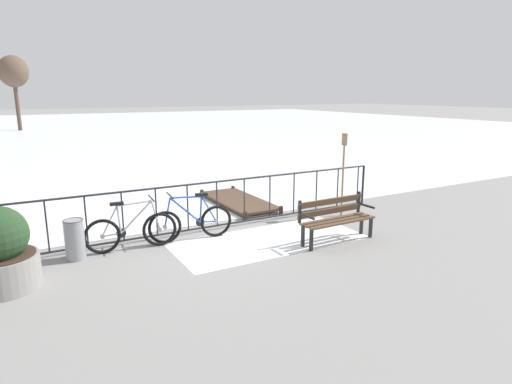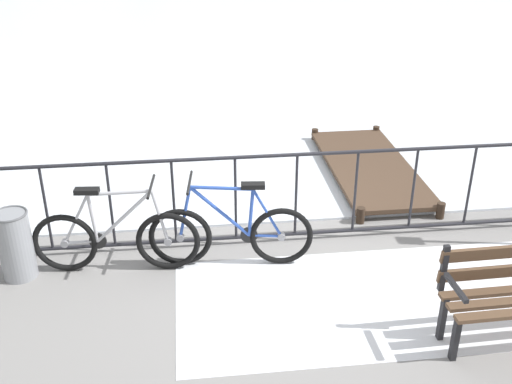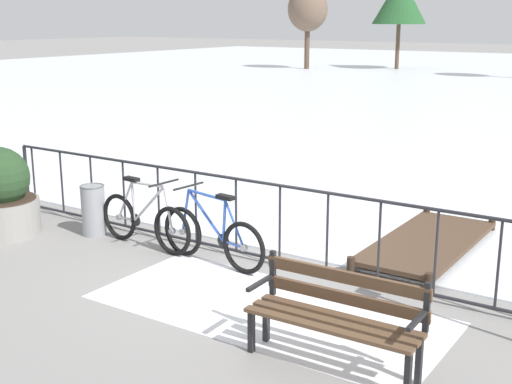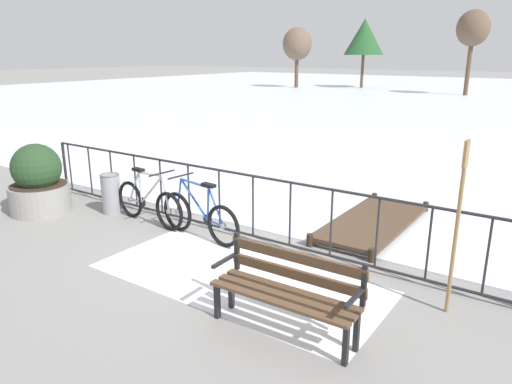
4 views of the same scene
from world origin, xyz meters
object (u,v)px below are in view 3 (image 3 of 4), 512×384
object	(u,v)px
bicycle_near_railing	(145,221)
trash_bin	(93,210)
bicycle_second	(212,236)
park_bench	(337,311)
planter_with_shrub	(0,196)

from	to	relation	value
bicycle_near_railing	trash_bin	xyz separation A→B (m)	(-0.99, 0.01, 0.00)
bicycle_near_railing	trash_bin	distance (m)	0.99
bicycle_near_railing	bicycle_second	distance (m)	1.18
park_bench	trash_bin	xyz separation A→B (m)	(-4.66, 1.47, -0.14)
bicycle_near_railing	planter_with_shrub	size ratio (longest dim) A/B	1.34
bicycle_near_railing	bicycle_second	size ratio (longest dim) A/B	1.00
bicycle_second	trash_bin	world-z (taller)	bicycle_second
bicycle_second	trash_bin	size ratio (longest dim) A/B	2.33
planter_with_shrub	trash_bin	bearing A→B (deg)	32.73
trash_bin	park_bench	bearing A→B (deg)	-17.56
bicycle_near_railing	planter_with_shrub	distance (m)	2.24
bicycle_near_railing	planter_with_shrub	bearing A→B (deg)	-161.34
bicycle_second	trash_bin	xyz separation A→B (m)	(-2.17, 0.04, 0.00)
planter_with_shrub	trash_bin	size ratio (longest dim) A/B	1.75
planter_with_shrub	trash_bin	distance (m)	1.34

